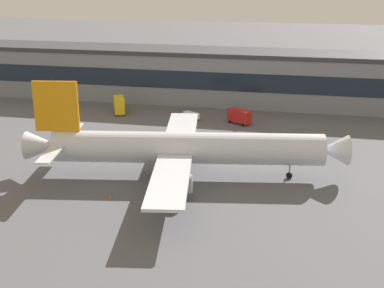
# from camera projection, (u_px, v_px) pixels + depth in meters

# --- Properties ---
(ground_plane) EXTENTS (600.00, 600.00, 0.00)m
(ground_plane) POSITION_uv_depth(u_px,v_px,m) (176.00, 183.00, 93.02)
(ground_plane) COLOR #56565B
(terminal_building) EXTENTS (163.23, 15.63, 14.89)m
(terminal_building) POSITION_uv_depth(u_px,v_px,m) (227.00, 77.00, 146.95)
(terminal_building) COLOR gray
(terminal_building) RESTS_ON ground_plane
(airliner) EXTENTS (58.57, 50.17, 17.64)m
(airliner) POSITION_uv_depth(u_px,v_px,m) (182.00, 148.00, 94.10)
(airliner) COLOR silver
(airliner) RESTS_ON ground_plane
(catering_truck) EXTENTS (5.15, 7.65, 4.15)m
(catering_truck) POSITION_uv_depth(u_px,v_px,m) (119.00, 104.00, 137.62)
(catering_truck) COLOR yellow
(catering_truck) RESTS_ON ground_plane
(stair_truck) EXTENTS (6.34, 5.27, 3.55)m
(stair_truck) POSITION_uv_depth(u_px,v_px,m) (240.00, 116.00, 127.96)
(stair_truck) COLOR red
(stair_truck) RESTS_ON ground_plane
(follow_me_car) EXTENTS (4.73, 3.96, 1.85)m
(follow_me_car) POSITION_uv_depth(u_px,v_px,m) (191.00, 115.00, 131.77)
(follow_me_car) COLOR white
(follow_me_car) RESTS_ON ground_plane
(traffic_cone_0) EXTENTS (0.56, 0.56, 0.70)m
(traffic_cone_0) POSITION_uv_depth(u_px,v_px,m) (110.00, 195.00, 86.92)
(traffic_cone_0) COLOR #F2590C
(traffic_cone_0) RESTS_ON ground_plane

